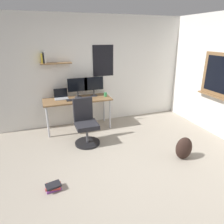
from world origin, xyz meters
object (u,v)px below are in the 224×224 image
office_chair (86,125)px  monitor_secondary (94,85)px  laptop (61,96)px  book_stack_on_floor (53,187)px  coffee_mug (105,95)px  computer_mouse (87,98)px  monitor_primary (78,86)px  desk (78,102)px  keyboard (75,100)px  backpack (184,148)px

office_chair → monitor_secondary: size_ratio=2.05×
laptop → book_stack_on_floor: (-0.42, -2.13, -0.75)m
coffee_mug → computer_mouse: bearing=-174.0°
monitor_primary → coffee_mug: size_ratio=5.04×
desk → coffee_mug: coffee_mug is taller
keyboard → book_stack_on_floor: (-0.69, -1.91, -0.71)m
desk → backpack: desk is taller
keyboard → computer_mouse: size_ratio=3.56×
laptop → monitor_secondary: bearing=-3.6°
book_stack_on_floor → monitor_primary: bearing=68.7°
desk → keyboard: size_ratio=4.20×
book_stack_on_floor → keyboard: bearing=70.0°
office_chair → coffee_mug: (0.67, 0.73, 0.39)m
computer_mouse → book_stack_on_floor: 2.26m
keyboard → office_chair: bearing=-82.9°
backpack → monitor_secondary: bearing=118.6°
computer_mouse → backpack: size_ratio=0.24×
monitor_primary → backpack: (1.50, -2.04, -0.81)m
book_stack_on_floor → desk: bearing=68.7°
office_chair → monitor_primary: bearing=87.9°
office_chair → book_stack_on_floor: 1.50m
desk → office_chair: office_chair is taller
laptop → monitor_primary: 0.45m
backpack → book_stack_on_floor: bearing=-179.1°
office_chair → monitor_primary: (0.03, 0.85, 0.61)m
desk → computer_mouse: bearing=-20.4°
desk → monitor_primary: size_ratio=3.35×
laptop → coffee_mug: laptop is taller
coffee_mug → keyboard: bearing=-176.2°
desk → keyboard: bearing=-135.9°
desk → office_chair: (0.01, -0.76, -0.27)m
coffee_mug → desk: bearing=177.9°
monitor_secondary → backpack: size_ratio=1.09×
laptop → coffee_mug: 1.04m
monitor_secondary → book_stack_on_floor: (-1.20, -2.08, -0.97)m
keyboard → backpack: bearing=-49.1°
backpack → book_stack_on_floor: 2.32m
laptop → keyboard: (0.27, -0.22, -0.04)m
book_stack_on_floor → backpack: bearing=0.9°
book_stack_on_floor → coffee_mug: bearing=53.5°
office_chair → monitor_secondary: 1.13m
coffee_mug → book_stack_on_floor: size_ratio=0.39×
computer_mouse → coffee_mug: coffee_mug is taller
monitor_secondary → coffee_mug: 0.36m
monitor_secondary → backpack: monitor_secondary is taller
laptop → backpack: size_ratio=0.73×
desk → monitor_secondary: monitor_secondary is taller
office_chair → computer_mouse: office_chair is taller
keyboard → coffee_mug: (0.75, 0.05, 0.04)m
monitor_secondary → keyboard: monitor_secondary is taller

